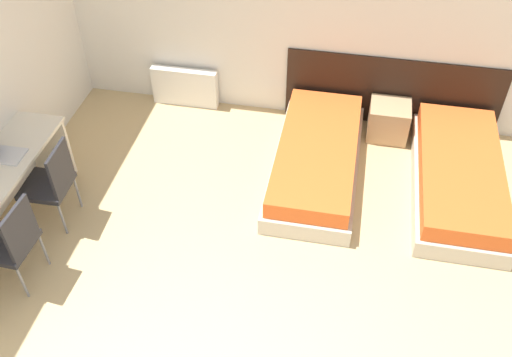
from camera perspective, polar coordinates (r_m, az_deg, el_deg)
wall_back at (r=6.44m, az=3.40°, el=16.73°), size 6.07×0.05×2.70m
headboard_panel at (r=6.84m, az=13.45°, el=8.39°), size 2.46×0.03×0.87m
bed_near_window at (r=6.13m, az=6.07°, el=1.97°), size 0.89×2.03×0.39m
bed_near_door at (r=6.25m, az=19.58°, el=0.17°), size 0.89×2.03×0.39m
nightstand at (r=6.76m, az=13.10°, el=5.67°), size 0.45×0.42×0.42m
radiator at (r=7.14m, az=-7.11°, el=9.07°), size 0.81×0.12×0.49m
chair_near_laptop at (r=5.71m, az=-19.78°, el=-0.27°), size 0.45×0.45×0.91m
chair_near_notebook at (r=5.29m, az=-23.25°, el=-5.72°), size 0.45×0.45×0.91m
laptop at (r=5.74m, az=-24.17°, el=2.60°), size 0.31×0.25×0.32m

